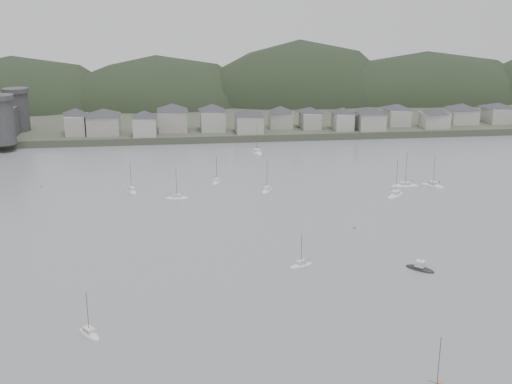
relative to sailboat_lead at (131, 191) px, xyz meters
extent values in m
plane|color=slate|center=(37.25, -100.46, -0.18)|extent=(900.00, 900.00, 0.00)
cube|color=#383D2D|center=(37.25, 194.54, 1.32)|extent=(900.00, 250.00, 3.00)
ellipsoid|color=black|center=(-73.62, 171.48, -10.32)|extent=(138.98, 92.48, 81.13)
ellipsoid|color=black|center=(4.95, 172.41, -10.15)|extent=(132.08, 90.41, 79.74)
ellipsoid|color=black|center=(87.89, 172.48, -12.85)|extent=(133.88, 88.37, 101.41)
ellipsoid|color=black|center=(163.19, 167.45, -10.50)|extent=(165.81, 81.78, 82.55)
cylinder|color=#2F2F32|center=(-54.75, 65.54, 11.82)|extent=(10.00, 10.00, 18.00)
cylinder|color=#2F2F32|center=(-54.75, 93.54, 11.32)|extent=(10.00, 10.00, 17.00)
cube|color=#2F2F32|center=(-54.75, 79.54, 8.82)|extent=(3.50, 30.00, 12.00)
cube|color=gray|center=(-27.75, 81.51, 7.12)|extent=(8.34, 12.91, 8.59)
pyramid|color=#2D2D33|center=(-27.75, 81.51, 12.91)|extent=(15.78, 15.78, 3.01)
cube|color=gray|center=(-16.07, 80.87, 7.00)|extent=(13.68, 13.35, 8.36)
pyramid|color=#2D2D33|center=(-16.07, 80.87, 12.64)|extent=(20.07, 20.07, 2.93)
cube|color=#A2A098|center=(1.67, 75.56, 6.86)|extent=(9.78, 10.20, 8.08)
pyramid|color=#2D2D33|center=(1.67, 75.56, 12.31)|extent=(14.83, 14.83, 2.83)
cube|color=gray|center=(13.73, 85.19, 7.37)|extent=(12.59, 13.33, 9.09)
pyramid|color=#2D2D33|center=(13.73, 85.19, 13.50)|extent=(19.24, 19.24, 3.18)
cube|color=#A2A098|center=(31.50, 83.64, 7.26)|extent=(10.74, 12.17, 8.87)
pyramid|color=#2D2D33|center=(31.50, 83.64, 13.24)|extent=(17.01, 17.01, 3.10)
cube|color=gray|center=(47.17, 77.07, 6.67)|extent=(11.63, 12.09, 7.69)
pyramid|color=#2D2D33|center=(47.17, 77.07, 11.86)|extent=(17.61, 17.61, 2.69)
cube|color=gray|center=(62.50, 85.74, 6.54)|extent=(10.37, 9.35, 7.44)
pyramid|color=#2D2D33|center=(62.50, 85.74, 11.56)|extent=(14.65, 14.65, 2.60)
cube|color=gray|center=(75.87, 83.34, 6.43)|extent=(8.24, 12.20, 7.22)
pyramid|color=#2D2D33|center=(75.87, 83.34, 11.31)|extent=(15.17, 15.17, 2.53)
cube|color=#A2A098|center=(89.74, 78.09, 6.55)|extent=(8.06, 10.91, 7.46)
pyramid|color=#2D2D33|center=(89.74, 78.09, 11.59)|extent=(14.08, 14.08, 2.61)
cube|color=gray|center=(102.06, 76.60, 6.65)|extent=(11.73, 11.78, 7.66)
pyramid|color=#2D2D33|center=(102.06, 76.60, 11.82)|extent=(17.46, 17.46, 2.68)
cube|color=#A2A098|center=(117.88, 86.45, 6.49)|extent=(10.19, 13.02, 7.33)
pyramid|color=#2D2D33|center=(117.88, 86.45, 11.44)|extent=(17.23, 17.23, 2.57)
cube|color=#A2A098|center=(132.79, 77.61, 6.26)|extent=(11.70, 9.81, 6.88)
pyramid|color=#2D2D33|center=(132.79, 77.61, 10.90)|extent=(15.97, 15.97, 2.41)
cube|color=#A2A098|center=(149.65, 86.45, 6.32)|extent=(12.83, 12.48, 7.00)
pyramid|color=#2D2D33|center=(149.65, 86.45, 11.05)|extent=(18.79, 18.79, 2.45)
cube|color=#A2A098|center=(167.98, 86.97, 6.31)|extent=(11.07, 13.50, 6.97)
pyramid|color=#2D2D33|center=(167.98, 86.97, 11.01)|extent=(18.25, 18.25, 2.44)
ellipsoid|color=silver|center=(0.00, 0.00, -0.13)|extent=(4.88, 7.94, 1.51)
cube|color=silver|center=(0.00, 0.00, 0.93)|extent=(2.47, 3.06, 0.70)
cylinder|color=#3F3F42|center=(0.00, 0.00, 4.75)|extent=(0.12, 0.12, 9.47)
cylinder|color=#3F3F42|center=(-0.47, -1.28, 1.48)|extent=(1.26, 3.23, 0.10)
ellipsoid|color=silver|center=(89.59, -5.19, -0.13)|extent=(9.33, 3.28, 1.85)
cube|color=silver|center=(89.59, -5.19, 1.10)|extent=(3.30, 2.14, 0.70)
cylinder|color=#3F3F42|center=(89.59, -5.19, 5.79)|extent=(0.12, 0.12, 11.54)
cylinder|color=#3F3F42|center=(91.25, -5.13, 1.65)|extent=(4.16, 0.25, 0.10)
ellipsoid|color=silver|center=(98.85, -6.04, -0.13)|extent=(7.20, 7.75, 1.61)
cube|color=silver|center=(98.85, -6.04, 0.97)|extent=(3.17, 3.28, 0.70)
cylinder|color=#3F3F42|center=(98.85, -6.04, 5.04)|extent=(0.12, 0.12, 10.03)
cylinder|color=#3F3F42|center=(97.90, -7.13, 1.52)|extent=(2.44, 2.80, 0.10)
ellipsoid|color=silver|center=(14.46, -9.52, -0.13)|extent=(7.53, 2.89, 1.47)
cube|color=silver|center=(14.46, -9.52, 0.91)|extent=(2.69, 1.81, 0.70)
cylinder|color=#3F3F42|center=(14.46, -9.52, 4.63)|extent=(0.12, 0.12, 9.22)
cylinder|color=#3F3F42|center=(13.14, -9.62, 1.46)|extent=(3.32, 0.34, 0.10)
ellipsoid|color=silver|center=(42.63, -66.46, -0.13)|extent=(6.42, 4.06, 1.22)
cube|color=silver|center=(42.63, -66.46, 0.78)|extent=(2.49, 2.04, 0.70)
cylinder|color=#3F3F42|center=(42.63, -66.46, 3.85)|extent=(0.12, 0.12, 7.65)
cylinder|color=#3F3F42|center=(43.66, -66.87, 1.33)|extent=(2.60, 1.10, 0.10)
ellipsoid|color=silver|center=(28.00, 7.53, -0.13)|extent=(4.79, 7.67, 1.46)
cube|color=silver|center=(28.00, 7.53, 0.90)|extent=(2.41, 2.97, 0.70)
cylinder|color=#3F3F42|center=(28.00, 7.53, 4.60)|extent=(0.12, 0.12, 9.15)
cylinder|color=#3F3F42|center=(27.53, 8.77, 1.45)|extent=(1.26, 3.11, 0.10)
cylinder|color=#3F3F42|center=(53.20, -120.46, 5.34)|extent=(0.12, 0.12, 10.64)
ellipsoid|color=silver|center=(43.42, -4.69, -0.13)|extent=(5.62, 7.91, 1.53)
cube|color=silver|center=(43.42, -4.69, 0.93)|extent=(2.70, 3.14, 0.70)
cylinder|color=#3F3F42|center=(43.42, -4.69, 4.79)|extent=(0.12, 0.12, 9.54)
cylinder|color=#3F3F42|center=(42.80, -3.46, 1.48)|extent=(1.64, 3.11, 0.10)
ellipsoid|color=silver|center=(82.96, -14.98, -0.13)|extent=(8.65, 8.70, 1.86)
cube|color=silver|center=(82.96, -14.98, 1.10)|extent=(3.74, 3.75, 0.70)
cylinder|color=#3F3F42|center=(82.96, -14.98, 5.83)|extent=(0.12, 0.12, 11.62)
cylinder|color=#3F3F42|center=(81.79, -13.79, 1.65)|extent=(3.01, 3.04, 0.10)
ellipsoid|color=silver|center=(47.02, 49.54, -0.13)|extent=(5.13, 9.89, 1.89)
cube|color=silver|center=(47.02, 49.54, 1.12)|extent=(2.79, 3.70, 0.70)
cylinder|color=#3F3F42|center=(47.02, 49.54, 5.93)|extent=(0.12, 0.12, 11.81)
cylinder|color=#3F3F42|center=(47.41, 51.20, 1.67)|extent=(1.08, 4.16, 0.10)
ellipsoid|color=silver|center=(-2.29, -93.04, -0.13)|extent=(5.60, 6.56, 1.32)
cube|color=silver|center=(-2.29, -93.04, 0.83)|extent=(2.53, 2.72, 0.70)
cylinder|color=#3F3F42|center=(-2.29, -93.04, 4.14)|extent=(0.12, 0.12, 8.24)
cylinder|color=#3F3F42|center=(-3.00, -94.00, 1.38)|extent=(1.83, 2.45, 0.10)
ellipsoid|color=black|center=(69.25, -71.94, -0.13)|extent=(6.68, 6.74, 1.54)
cube|color=silver|center=(69.25, -71.94, 1.29)|extent=(2.86, 2.86, 1.40)
cylinder|color=#3F3F42|center=(69.25, -71.94, 2.19)|extent=(0.10, 0.10, 1.20)
sphere|color=#C36B41|center=(61.89, -42.97, -0.03)|extent=(0.70, 0.70, 0.70)
sphere|color=#C36B41|center=(55.48, -116.54, -0.03)|extent=(0.70, 0.70, 0.70)
sphere|color=#C36B41|center=(102.92, -1.78, -0.03)|extent=(0.70, 0.70, 0.70)
sphere|color=#C36B41|center=(-29.88, 9.82, -0.03)|extent=(0.70, 0.70, 0.70)
camera|label=1|loc=(14.87, -202.53, 58.94)|focal=45.29mm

